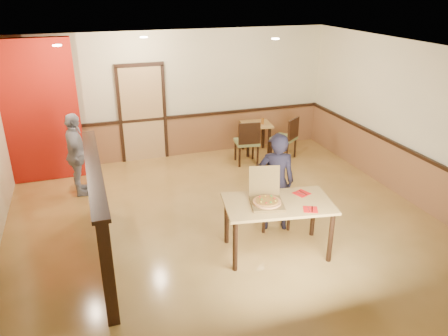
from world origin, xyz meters
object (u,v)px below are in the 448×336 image
(side_table, at_px, (256,130))
(pizza_box, at_px, (266,200))
(diner_chair, at_px, (272,193))
(condiment, at_px, (263,121))
(side_chair_left, at_px, (247,141))
(main_table, at_px, (278,209))
(diner, at_px, (276,182))
(passerby, at_px, (76,155))
(side_chair_right, at_px, (287,137))

(side_table, bearing_deg, pizza_box, -110.54)
(diner_chair, xyz_separation_m, condiment, (1.11, 3.03, 0.23))
(condiment, bearing_deg, pizza_box, -112.46)
(side_chair_left, bearing_deg, main_table, 83.08)
(side_table, bearing_deg, main_table, -108.15)
(side_table, xyz_separation_m, pizza_box, (-1.46, -3.91, 0.35))
(side_table, xyz_separation_m, diner, (-1.03, -3.29, 0.28))
(side_table, bearing_deg, passerby, -166.15)
(side_chair_right, height_order, passerby, passerby)
(side_table, distance_m, diner, 3.46)
(passerby, height_order, pizza_box, passerby)
(side_chair_left, bearing_deg, diner_chair, 84.86)
(main_table, height_order, side_chair_right, side_chair_right)
(side_chair_left, relative_size, passerby, 0.63)
(diner_chair, distance_m, side_chair_right, 2.94)
(pizza_box, bearing_deg, side_chair_right, 72.83)
(main_table, relative_size, diner, 1.02)
(condiment, bearing_deg, main_table, -110.05)
(diner_chair, bearing_deg, diner, -90.57)
(main_table, height_order, condiment, condiment)
(side_table, height_order, passerby, passerby)
(passerby, distance_m, condiment, 4.18)
(side_chair_right, relative_size, diner, 0.60)
(main_table, relative_size, pizza_box, 2.68)
(main_table, distance_m, diner_chair, 0.86)
(side_table, bearing_deg, side_chair_right, -50.94)
(pizza_box, height_order, condiment, pizza_box)
(diner_chair, xyz_separation_m, side_chair_right, (1.50, 2.53, -0.02))
(side_table, height_order, diner, diner)
(side_chair_left, xyz_separation_m, side_table, (0.46, 0.62, -0.00))
(main_table, bearing_deg, side_table, 81.25)
(side_chair_left, bearing_deg, side_table, -119.23)
(condiment, bearing_deg, diner_chair, -110.19)
(side_chair_right, relative_size, pizza_box, 1.57)
(main_table, bearing_deg, side_chair_left, 85.32)
(diner_chair, height_order, pizza_box, pizza_box)
(diner_chair, xyz_separation_m, pizza_box, (-0.46, -0.77, 0.33))
(side_table, relative_size, diner, 0.46)
(diner_chair, relative_size, diner, 0.62)
(passerby, relative_size, condiment, 10.72)
(diner_chair, relative_size, side_chair_right, 1.04)
(main_table, distance_m, diner, 0.70)
(passerby, bearing_deg, side_chair_left, -84.79)
(diner, height_order, condiment, diner)
(main_table, xyz_separation_m, diner, (0.26, 0.65, 0.10))
(side_chair_right, distance_m, condiment, 0.68)
(side_chair_right, height_order, diner, diner)
(side_table, relative_size, pizza_box, 1.20)
(side_chair_left, height_order, condiment, side_chair_left)
(diner, xyz_separation_m, passerby, (-2.95, 2.31, -0.03))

